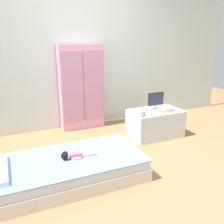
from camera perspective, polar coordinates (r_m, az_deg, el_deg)
ground_plane at (r=3.25m, az=0.55°, el=-11.90°), size 10.00×10.00×0.02m
back_wall at (r=4.33m, az=-8.31°, el=14.14°), size 6.40×0.05×2.70m
bed at (r=2.88m, az=-11.49°, el=-13.28°), size 1.84×0.86×0.26m
doll at (r=2.81m, az=-9.42°, el=-10.03°), size 0.39×0.14×0.10m
wardrobe at (r=4.26m, az=-7.14°, el=5.76°), size 0.76×0.26×1.46m
tv_stand at (r=4.04m, az=10.10°, el=-2.60°), size 0.84×0.51×0.44m
tv_monitor at (r=4.03m, az=10.27°, el=2.88°), size 0.28×0.10×0.27m
rocking_horse_toy at (r=3.64m, az=7.50°, el=-0.20°), size 0.10×0.04×0.12m
book_yellow at (r=3.92m, az=11.97°, el=0.11°), size 0.13×0.09×0.01m
book_purple at (r=4.00m, az=13.61°, el=0.37°), size 0.11×0.10×0.02m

